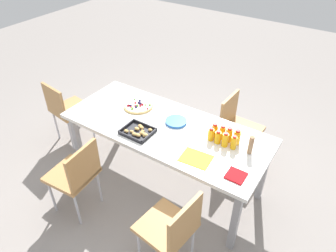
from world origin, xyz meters
TOP-DOWN VIEW (x-y plane):
  - ground_plane at (0.00, 0.00)m, footprint 12.00×12.00m
  - party_table at (0.00, 0.00)m, footprint 2.04×0.85m
  - chair_end at (1.41, 0.07)m, footprint 0.45×0.45m
  - chair_near_left at (-0.46, -0.75)m, footprint 0.41×0.41m
  - chair_far_right at (0.47, 0.77)m, footprint 0.43×0.43m
  - chair_far_left at (-0.59, 0.77)m, footprint 0.44×0.44m
  - juice_bottle_0 at (-0.68, -0.14)m, footprint 0.06×0.06m
  - juice_bottle_1 at (-0.60, -0.13)m, footprint 0.06×0.06m
  - juice_bottle_2 at (-0.54, -0.14)m, footprint 0.06×0.06m
  - juice_bottle_3 at (-0.46, -0.13)m, footprint 0.06×0.06m
  - juice_bottle_4 at (-0.68, -0.06)m, footprint 0.05×0.05m
  - juice_bottle_5 at (-0.61, -0.05)m, footprint 0.06×0.06m
  - juice_bottle_6 at (-0.53, -0.06)m, footprint 0.06×0.06m
  - juice_bottle_7 at (-0.46, -0.06)m, footprint 0.06×0.06m
  - fruit_pizza at (0.43, -0.13)m, footprint 0.31×0.31m
  - snack_tray at (0.15, 0.23)m, footprint 0.28×0.24m
  - plate_stack at (-0.06, -0.11)m, footprint 0.21×0.21m
  - napkin_stack at (-0.84, 0.24)m, footprint 0.15×0.15m
  - cardboard_tube at (-0.83, -0.08)m, footprint 0.04×0.04m
  - paper_folder at (-0.48, 0.24)m, footprint 0.28×0.22m

SIDE VIEW (x-z plane):
  - ground_plane at x=0.00m, z-range 0.00..0.00m
  - chair_end at x=1.41m, z-range 0.09..0.92m
  - chair_near_left at x=-0.46m, z-range 0.09..0.92m
  - chair_far_right at x=0.47m, z-range 0.09..0.92m
  - chair_far_left at x=-0.59m, z-range 0.09..0.92m
  - party_table at x=0.00m, z-range 0.31..1.07m
  - paper_folder at x=-0.48m, z-range 0.76..0.76m
  - napkin_stack at x=-0.84m, z-range 0.76..0.77m
  - plate_stack at x=-0.06m, z-range 0.76..0.78m
  - fruit_pizza at x=0.43m, z-range 0.75..0.79m
  - snack_tray at x=0.15m, z-range 0.75..0.79m
  - juice_bottle_6 at x=-0.53m, z-range 0.75..0.88m
  - juice_bottle_7 at x=-0.46m, z-range 0.75..0.88m
  - juice_bottle_3 at x=-0.46m, z-range 0.75..0.89m
  - juice_bottle_4 at x=-0.68m, z-range 0.75..0.89m
  - juice_bottle_2 at x=-0.54m, z-range 0.75..0.89m
  - juice_bottle_5 at x=-0.61m, z-range 0.75..0.90m
  - juice_bottle_1 at x=-0.60m, z-range 0.75..0.90m
  - juice_bottle_0 at x=-0.68m, z-range 0.75..0.90m
  - cardboard_tube at x=-0.83m, z-range 0.76..0.93m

